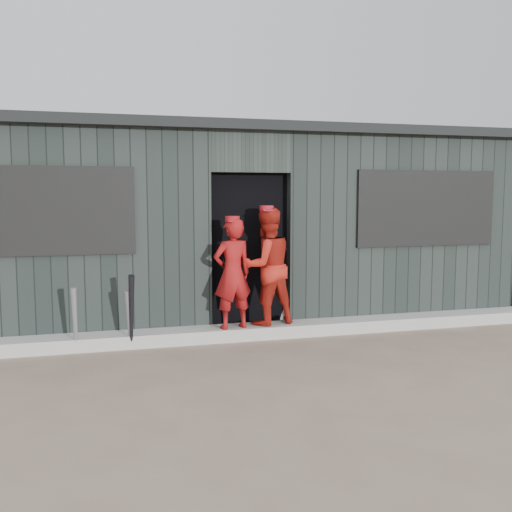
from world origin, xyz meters
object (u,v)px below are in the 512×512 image
object	(u,v)px
player_red_right	(266,266)
player_grey_back	(285,283)
bat_right	(131,313)
player_red_left	(233,274)
bat_mid	(129,320)
bat_left	(75,320)
dugout	(226,225)

from	to	relation	value
player_red_right	player_grey_back	bearing A→B (deg)	-144.93
bat_right	player_grey_back	size ratio (longest dim) A/B	0.76
player_red_left	player_grey_back	world-z (taller)	player_red_left
bat_mid	player_grey_back	size ratio (longest dim) A/B	0.60
bat_left	bat_mid	bearing A→B (deg)	1.30
player_red_right	player_red_left	bearing A→B (deg)	1.66
player_red_right	dugout	world-z (taller)	dugout
bat_left	bat_mid	world-z (taller)	bat_left
player_red_left	player_red_right	xyz separation A→B (m)	(0.45, 0.12, 0.06)
player_red_right	bat_left	bearing A→B (deg)	-6.51
bat_right	player_red_left	bearing A→B (deg)	7.90
player_red_left	player_red_right	bearing A→B (deg)	-177.52
player_red_right	player_grey_back	size ratio (longest dim) A/B	1.24
bat_mid	player_red_left	xyz separation A→B (m)	(1.21, 0.12, 0.46)
bat_left	player_grey_back	bearing A→B (deg)	14.24
bat_mid	player_red_right	size ratio (longest dim) A/B	0.49
bat_mid	player_red_right	world-z (taller)	player_red_right
bat_left	player_red_left	world-z (taller)	player_red_left
bat_left	player_red_right	bearing A→B (deg)	6.27
bat_left	player_red_right	distance (m)	2.30
bat_right	bat_mid	bearing A→B (deg)	118.47
bat_mid	player_grey_back	world-z (taller)	player_grey_back
player_red_right	dugout	distance (m)	1.70
bat_right	player_grey_back	world-z (taller)	player_grey_back
player_red_left	dugout	xyz separation A→B (m)	(0.30, 1.75, 0.48)
dugout	bat_mid	bearing A→B (deg)	-128.93
player_red_left	bat_mid	bearing A→B (deg)	-6.46
bat_right	player_red_right	bearing A→B (deg)	9.73
player_red_right	player_grey_back	xyz separation A→B (m)	(0.38, 0.42, -0.29)
bat_left	bat_right	xyz separation A→B (m)	(0.60, -0.03, 0.06)
bat_right	dugout	world-z (taller)	dugout
bat_right	player_red_right	xyz separation A→B (m)	(1.63, 0.28, 0.43)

